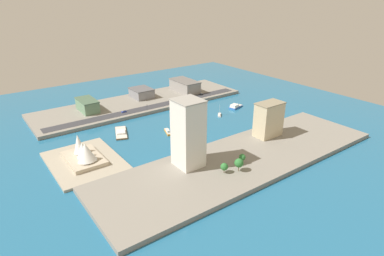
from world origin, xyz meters
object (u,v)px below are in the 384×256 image
at_px(terminal_long_green, 87,105).
at_px(hatchback_blue, 124,112).
at_px(yacht_sleek_gray, 176,119).
at_px(hotel_broad_white, 188,133).
at_px(carpark_squat_concrete, 185,86).
at_px(catamaran_blue, 235,106).
at_px(warehouse_low_gray, 142,93).
at_px(barge_flat_brown, 121,133).
at_px(ferry_yellow_fast, 188,109).
at_px(sailboat_small_white, 219,115).
at_px(traffic_light_waterfront, 147,107).
at_px(office_block_beige, 269,119).
at_px(opera_landmark, 84,153).
at_px(water_taxi_orange, 168,132).
at_px(suv_black, 201,94).

relative_size(terminal_long_green, hatchback_blue, 6.10).
height_order(yacht_sleek_gray, hotel_broad_white, hotel_broad_white).
xyz_separation_m(carpark_squat_concrete, hatchback_blue, (-25.36, 95.36, -6.28)).
bearing_deg(terminal_long_green, catamaran_blue, -119.11).
height_order(terminal_long_green, warehouse_low_gray, terminal_long_green).
bearing_deg(barge_flat_brown, ferry_yellow_fast, -81.00).
bearing_deg(sailboat_small_white, yacht_sleek_gray, 72.24).
height_order(ferry_yellow_fast, terminal_long_green, terminal_long_green).
distance_m(catamaran_blue, terminal_long_green, 160.05).
xyz_separation_m(sailboat_small_white, carpark_squat_concrete, (84.66, -14.99, 9.77)).
height_order(hotel_broad_white, traffic_light_waterfront, hotel_broad_white).
relative_size(hotel_broad_white, office_block_beige, 1.65).
height_order(hotel_broad_white, office_block_beige, hotel_broad_white).
bearing_deg(opera_landmark, office_block_beige, -109.70).
distance_m(water_taxi_orange, terminal_long_green, 101.36).
bearing_deg(yacht_sleek_gray, opera_landmark, 106.64).
distance_m(barge_flat_brown, warehouse_low_gray, 99.89).
bearing_deg(hatchback_blue, terminal_long_green, 46.98).
height_order(barge_flat_brown, carpark_squat_concrete, carpark_squat_concrete).
relative_size(ferry_yellow_fast, opera_landmark, 0.62).
xyz_separation_m(office_block_beige, opera_landmark, (51.92, 144.96, -9.74)).
distance_m(warehouse_low_gray, suv_black, 72.01).
bearing_deg(opera_landmark, terminal_long_green, -21.09).
height_order(sailboat_small_white, yacht_sleek_gray, sailboat_small_white).
xyz_separation_m(suv_black, opera_landmark, (-76.55, 170.88, 4.43)).
bearing_deg(barge_flat_brown, warehouse_low_gray, -39.07).
height_order(sailboat_small_white, traffic_light_waterfront, sailboat_small_white).
distance_m(barge_flat_brown, yacht_sleek_gray, 58.82).
bearing_deg(carpark_squat_concrete, terminal_long_green, 89.30).
bearing_deg(sailboat_small_white, hatchback_blue, 53.57).
distance_m(ferry_yellow_fast, warehouse_low_gray, 68.03).
height_order(suv_black, opera_landmark, opera_landmark).
xyz_separation_m(sailboat_small_white, hotel_broad_white, (-70.28, 90.19, 27.53)).
bearing_deg(hatchback_blue, sailboat_small_white, -126.43).
bearing_deg(terminal_long_green, ferry_yellow_fast, -121.00).
xyz_separation_m(yacht_sleek_gray, warehouse_low_gray, (80.85, -4.05, 7.35)).
relative_size(hotel_broad_white, terminal_long_green, 1.57).
relative_size(warehouse_low_gray, suv_black, 6.12).
xyz_separation_m(office_block_beige, hatchback_blue, (128.11, 76.42, -14.22)).
bearing_deg(hatchback_blue, suv_black, -89.81).
bearing_deg(sailboat_small_white, carpark_squat_concrete, -10.04).
relative_size(sailboat_small_white, water_taxi_orange, 0.73).
distance_m(terminal_long_green, hatchback_blue, 39.75).
relative_size(catamaran_blue, terminal_long_green, 0.60).
height_order(sailboat_small_white, hotel_broad_white, hotel_broad_white).
bearing_deg(opera_landmark, barge_flat_brown, -52.74).
distance_m(sailboat_small_white, traffic_light_waterfront, 77.04).
distance_m(sailboat_small_white, carpark_squat_concrete, 86.53).
xyz_separation_m(barge_flat_brown, opera_landmark, (-34.70, 45.61, 7.82)).
bearing_deg(carpark_squat_concrete, yacht_sleek_gray, 139.75).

